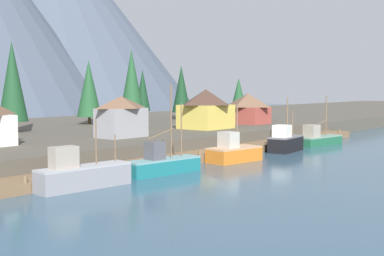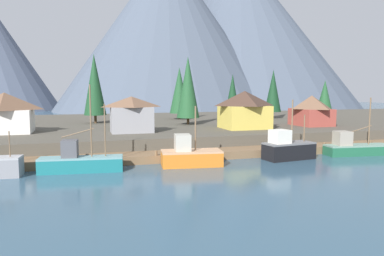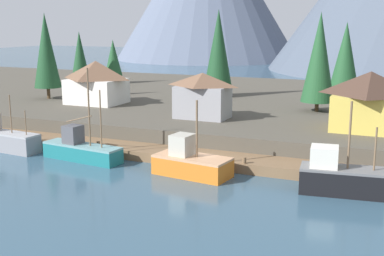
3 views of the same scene
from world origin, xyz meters
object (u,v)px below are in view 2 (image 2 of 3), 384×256
(house_yellow, at_px, (245,109))
(conifer_near_right, at_px, (273,91))
(fishing_boat_teal, at_px, (80,162))
(conifer_far_right, at_px, (233,92))
(conifer_mid_left, at_px, (325,97))
(fishing_boat_black, at_px, (287,148))
(house_grey, at_px, (132,114))
(fishing_boat_green, at_px, (355,147))
(conifer_back_left, at_px, (179,90))
(conifer_near_left, at_px, (95,85))
(house_white, at_px, (5,112))
(fishing_boat_orange, at_px, (190,156))
(conifer_centre, at_px, (188,87))
(house_red, at_px, (311,110))

(house_yellow, xyz_separation_m, conifer_near_right, (15.96, 18.83, 3.07))
(fishing_boat_teal, height_order, conifer_far_right, conifer_far_right)
(conifer_mid_left, bearing_deg, fishing_boat_black, -134.29)
(house_grey, bearing_deg, fishing_boat_green, -26.76)
(conifer_back_left, bearing_deg, house_yellow, -76.60)
(house_yellow, distance_m, house_grey, 18.99)
(fishing_boat_green, xyz_separation_m, conifer_near_left, (-33.40, 32.48, 8.95))
(conifer_far_right, bearing_deg, fishing_boat_green, -85.36)
(fishing_boat_teal, relative_size, conifer_near_left, 0.71)
(house_white, bearing_deg, house_yellow, -6.28)
(house_white, bearing_deg, fishing_boat_teal, -60.61)
(fishing_boat_black, relative_size, house_grey, 1.18)
(fishing_boat_orange, height_order, conifer_mid_left, conifer_mid_left)
(house_white, distance_m, house_grey, 18.78)
(conifer_near_left, xyz_separation_m, conifer_back_left, (18.36, 4.93, -1.09))
(fishing_boat_black, height_order, conifer_far_right, conifer_far_right)
(conifer_centre, bearing_deg, conifer_near_left, 154.79)
(fishing_boat_teal, distance_m, house_white, 22.17)
(conifer_back_left, bearing_deg, fishing_boat_green, -68.10)
(fishing_boat_teal, relative_size, conifer_centre, 0.75)
(conifer_near_left, xyz_separation_m, conifer_near_right, (39.67, 1.34, -1.21))
(fishing_boat_orange, xyz_separation_m, house_grey, (-4.88, 14.74, 4.09))
(conifer_back_left, distance_m, conifer_centre, 12.88)
(fishing_boat_green, relative_size, conifer_near_right, 0.84)
(house_yellow, distance_m, conifer_mid_left, 24.53)
(conifer_near_right, distance_m, conifer_centre, 24.81)
(conifer_back_left, relative_size, conifer_centre, 0.90)
(conifer_near_left, distance_m, conifer_mid_left, 47.20)
(house_white, height_order, conifer_near_right, conifer_near_right)
(house_yellow, distance_m, conifer_near_left, 29.77)
(fishing_boat_black, bearing_deg, conifer_centre, 96.89)
(fishing_boat_orange, distance_m, conifer_near_left, 35.25)
(conifer_near_right, xyz_separation_m, conifer_far_right, (-9.18, 2.09, -0.26))
(fishing_boat_green, height_order, house_white, house_white)
(fishing_boat_green, relative_size, conifer_mid_left, 1.09)
(fishing_boat_black, relative_size, fishing_boat_green, 0.82)
(house_yellow, relative_size, conifer_far_right, 0.76)
(conifer_centre, bearing_deg, fishing_boat_orange, -105.71)
(fishing_boat_orange, bearing_deg, conifer_back_left, 84.64)
(house_yellow, distance_m, conifer_far_right, 22.16)
(fishing_boat_orange, height_order, house_red, house_red)
(fishing_boat_teal, bearing_deg, house_yellow, 36.02)
(conifer_centre, bearing_deg, house_red, -22.10)
(fishing_boat_black, distance_m, conifer_far_right, 37.46)
(fishing_boat_black, height_order, fishing_boat_green, fishing_boat_green)
(conifer_mid_left, distance_m, conifer_far_right, 19.80)
(conifer_near_right, bearing_deg, house_yellow, -130.28)
(fishing_boat_black, xyz_separation_m, conifer_near_left, (-22.76, 32.54, 8.57))
(conifer_near_right, distance_m, conifer_back_left, 21.60)
(fishing_boat_black, height_order, conifer_mid_left, conifer_mid_left)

